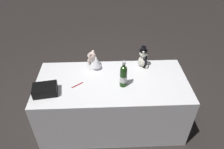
# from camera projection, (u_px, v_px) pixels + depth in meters

# --- Properties ---
(ground_plane) EXTENTS (12.00, 12.00, 0.00)m
(ground_plane) POSITION_uv_depth(u_px,v_px,m) (112.00, 121.00, 2.91)
(ground_plane) COLOR #2D2826
(reception_table) EXTENTS (1.80, 0.83, 0.73)m
(reception_table) POSITION_uv_depth(u_px,v_px,m) (112.00, 103.00, 2.69)
(reception_table) COLOR white
(reception_table) RESTS_ON ground_plane
(teddy_bear_groom) EXTENTS (0.14, 0.15, 0.29)m
(teddy_bear_groom) POSITION_uv_depth(u_px,v_px,m) (143.00, 59.00, 2.63)
(teddy_bear_groom) COLOR silver
(teddy_bear_groom) RESTS_ON reception_table
(teddy_bear_bride) EXTENTS (0.22, 0.20, 0.23)m
(teddy_bear_bride) POSITION_uv_depth(u_px,v_px,m) (93.00, 61.00, 2.61)
(teddy_bear_bride) COLOR white
(teddy_bear_bride) RESTS_ON reception_table
(champagne_bottle) EXTENTS (0.08, 0.08, 0.33)m
(champagne_bottle) POSITION_uv_depth(u_px,v_px,m) (123.00, 76.00, 2.32)
(champagne_bottle) COLOR #173A0F
(champagne_bottle) RESTS_ON reception_table
(signing_pen) EXTENTS (0.13, 0.10, 0.01)m
(signing_pen) POSITION_uv_depth(u_px,v_px,m) (78.00, 85.00, 2.40)
(signing_pen) COLOR maroon
(signing_pen) RESTS_ON reception_table
(gift_case_black) EXTENTS (0.28, 0.22, 0.10)m
(gift_case_black) POSITION_uv_depth(u_px,v_px,m) (45.00, 90.00, 2.27)
(gift_case_black) COLOR black
(gift_case_black) RESTS_ON reception_table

